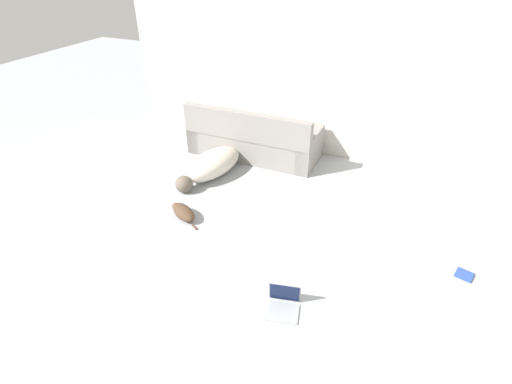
% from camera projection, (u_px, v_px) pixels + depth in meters
% --- Properties ---
extents(wall_back, '(7.51, 0.06, 2.74)m').
position_uv_depth(wall_back, '(360.00, 70.00, 5.59)').
color(wall_back, silver).
rests_on(wall_back, ground_plane).
extents(couch, '(2.02, 0.79, 0.82)m').
position_uv_depth(couch, '(253.00, 140.00, 6.24)').
color(couch, gray).
rests_on(couch, ground_plane).
extents(dog, '(0.71, 1.50, 0.35)m').
position_uv_depth(dog, '(211.00, 165.00, 5.75)').
color(dog, beige).
rests_on(dog, ground_plane).
extents(cat, '(0.55, 0.38, 0.16)m').
position_uv_depth(cat, '(183.00, 212.00, 4.92)').
color(cat, '#473323').
rests_on(cat, ground_plane).
extents(laptop_open, '(0.36, 0.34, 0.25)m').
position_uv_depth(laptop_open, '(284.00, 300.00, 3.72)').
color(laptop_open, gray).
rests_on(laptop_open, ground_plane).
extents(book_blue, '(0.20, 0.19, 0.02)m').
position_uv_depth(book_blue, '(464.00, 275.00, 4.09)').
color(book_blue, '#28428E').
rests_on(book_blue, ground_plane).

